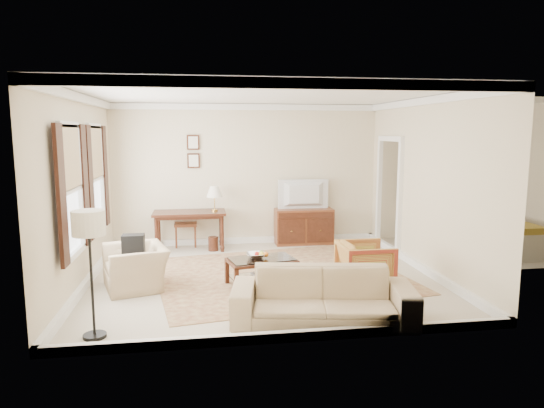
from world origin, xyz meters
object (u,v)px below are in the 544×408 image
object	(u,v)px
tv	(304,185)
coffee_table	(262,265)
sideboard	(304,226)
striped_armchair	(365,263)
club_armchair	(136,260)
writing_desk	(190,217)
sofa	(323,288)

from	to	relation	value
tv	coffee_table	world-z (taller)	tv
tv	coffee_table	xyz separation A→B (m)	(-1.23, -2.64, -0.92)
tv	sideboard	bearing A→B (deg)	-90.00
sideboard	coffee_table	size ratio (longest dim) A/B	1.08
striped_armchair	club_armchair	xyz separation A→B (m)	(-3.42, 0.48, 0.05)
writing_desk	tv	world-z (taller)	tv
writing_desk	striped_armchair	world-z (taller)	writing_desk
tv	striped_armchair	world-z (taller)	tv
coffee_table	striped_armchair	world-z (taller)	striped_armchair
writing_desk	sideboard	world-z (taller)	writing_desk
striped_armchair	sofa	world-z (taller)	sofa
coffee_table	striped_armchair	distance (m)	1.57
club_armchair	sofa	size ratio (longest dim) A/B	0.44
tv	club_armchair	size ratio (longest dim) A/B	1.02
writing_desk	sofa	world-z (taller)	sofa
tv	club_armchair	world-z (taller)	tv
sofa	tv	bearing A→B (deg)	90.64
writing_desk	coffee_table	world-z (taller)	writing_desk
striped_armchair	tv	bearing A→B (deg)	5.51
coffee_table	club_armchair	distance (m)	1.89
striped_armchair	writing_desk	bearing A→B (deg)	43.34
writing_desk	sideboard	xyz separation A→B (m)	(2.35, 0.19, -0.29)
sideboard	tv	bearing A→B (deg)	-90.00
sideboard	striped_armchair	size ratio (longest dim) A/B	1.57
club_armchair	tv	bearing A→B (deg)	111.84
club_armchair	coffee_table	bearing A→B (deg)	68.17
coffee_table	striped_armchair	xyz separation A→B (m)	(1.54, -0.31, 0.06)
striped_armchair	club_armchair	size ratio (longest dim) A/B	0.78
writing_desk	sideboard	distance (m)	2.38
sideboard	sofa	world-z (taller)	sofa
coffee_table	sofa	bearing A→B (deg)	-69.72
tv	club_armchair	bearing A→B (deg)	38.43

